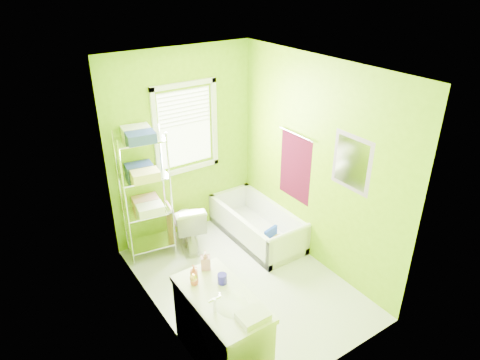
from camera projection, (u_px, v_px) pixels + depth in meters
ground at (244, 282)px, 5.22m from camera, size 2.90×2.90×0.00m
room_envelope at (244, 168)px, 4.52m from camera, size 2.14×2.94×2.62m
window at (186, 124)px, 5.57m from camera, size 0.92×0.05×1.22m
door at (208, 301)px, 3.51m from camera, size 0.09×0.80×2.00m
right_wall_decor at (316, 165)px, 5.12m from camera, size 0.04×1.48×1.17m
bathtub at (258, 229)px, 6.01m from camera, size 0.69×1.47×0.48m
toilet at (188, 225)px, 5.73m from camera, size 0.56×0.77×0.70m
vanity at (222, 326)px, 4.04m from camera, size 0.53×1.04×0.99m
wire_shelf_unit at (145, 181)px, 5.28m from camera, size 0.63×0.51×1.76m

